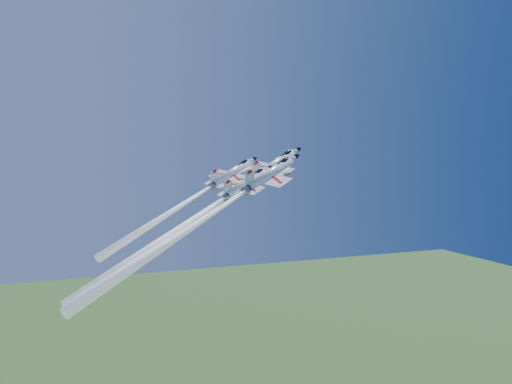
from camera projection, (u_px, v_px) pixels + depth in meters
name	position (u px, v px, depth m)	size (l,w,h in m)	color
jet_lead	(222.00, 201.00, 114.18)	(38.41, 21.88, 36.71)	white
jet_left	(191.00, 199.00, 113.52)	(30.05, 17.09, 27.16)	white
jet_right	(208.00, 216.00, 105.64)	(40.43, 23.04, 39.14)	white
jet_slot	(190.00, 221.00, 104.71)	(34.80, 19.85, 34.18)	white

